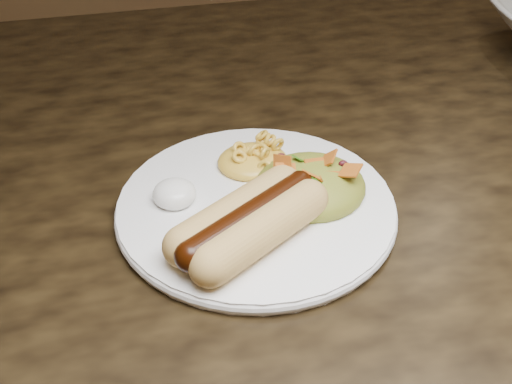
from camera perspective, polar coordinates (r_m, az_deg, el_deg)
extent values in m
cube|color=#2F2310|center=(0.71, 5.44, 4.06)|extent=(1.60, 0.90, 0.04)
cylinder|color=white|center=(0.57, 0.00, -1.35)|extent=(0.30, 0.30, 0.01)
cylinder|color=tan|center=(0.50, -0.23, -3.96)|extent=(0.12, 0.09, 0.04)
cylinder|color=tan|center=(0.53, -1.05, -1.74)|extent=(0.12, 0.09, 0.04)
cylinder|color=black|center=(0.51, -0.65, -2.49)|extent=(0.13, 0.09, 0.03)
ellipsoid|color=yellow|center=(0.61, -0.31, 3.72)|extent=(0.09, 0.09, 0.03)
ellipsoid|color=white|center=(0.57, -7.80, 0.21)|extent=(0.05, 0.05, 0.03)
ellipsoid|color=#AE6522|center=(0.57, 5.23, 1.15)|extent=(0.11, 0.10, 0.04)
cube|color=white|center=(0.58, -0.33, -1.53)|extent=(0.04, 0.12, 0.00)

